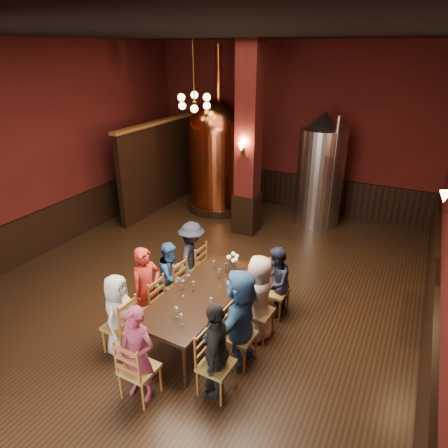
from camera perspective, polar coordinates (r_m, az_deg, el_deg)
The scene contains 39 objects.
room at distance 6.98m, azimuth -3.53°, elevation 6.70°, with size 10.00×10.02×4.50m.
wainscot_right at distance 6.92m, azimuth 27.36°, elevation -12.62°, with size 0.08×9.90×1.00m, color black.
wainscot_back at distance 11.86m, azimuth 8.84°, elevation 4.92°, with size 7.90×0.08×1.00m, color black.
wainscot_left at distance 10.08m, azimuth -23.13°, elevation -0.31°, with size 0.08×9.90×1.00m, color black.
column at distance 9.53m, azimuth 3.50°, elevation 11.42°, with size 0.58×0.58×4.50m, color #48110F.
partition at distance 11.54m, azimuth -9.24°, elevation 8.01°, with size 0.22×3.50×2.40m, color black.
pendant_cluster at distance 10.15m, azimuth -4.26°, elevation 17.04°, with size 0.90×0.90×1.70m, color #A57226, non-canonical shape.
sconce_column at distance 9.28m, azimuth 2.74°, elevation 10.76°, with size 0.20×0.20×0.36m, color black, non-canonical shape.
dining_table at distance 6.49m, azimuth -3.17°, elevation -10.12°, with size 1.10×2.44×0.75m.
chair_0 at distance 6.44m, azimuth -14.66°, elevation -13.77°, with size 0.46×0.46×0.92m, color brown, non-canonical shape.
person_0 at distance 6.33m, azimuth -14.85°, elevation -12.37°, with size 0.64×0.42×1.31m, color #BCBCBC.
chair_1 at distance 6.83m, azimuth -10.79°, elevation -10.93°, with size 0.46×0.46×0.92m, color brown, non-canonical shape.
person_1 at distance 6.68m, azimuth -10.97°, elevation -9.05°, with size 0.53×0.35×1.45m, color maroon.
chair_2 at distance 7.25m, azimuth -7.46°, elevation -8.41°, with size 0.46×0.46×0.92m, color brown, non-canonical shape.
person_2 at distance 7.16m, azimuth -7.54°, elevation -7.25°, with size 0.61×0.30×1.26m, color #2A508C.
chair_3 at distance 7.71m, azimuth -4.51°, elevation -6.13°, with size 0.46×0.46×0.92m, color brown, non-canonical shape.
person_3 at distance 7.60m, azimuth -4.57°, elevation -4.63°, with size 0.89×0.51×1.38m, color black.
chair_4 at distance 5.61m, azimuth -1.11°, elevation -19.48°, with size 0.46×0.46×0.92m, color brown, non-canonical shape.
person_4 at distance 5.44m, azimuth -1.13°, elevation -17.53°, with size 0.84×0.35×1.43m, color black.
chair_5 at distance 6.05m, azimuth 2.23°, elevation -15.66°, with size 0.46×0.46×0.92m, color brown, non-canonical shape.
person_5 at distance 5.86m, azimuth 2.28°, elevation -13.30°, with size 1.44×0.46×1.55m, color #33639B.
chair_6 at distance 6.53m, azimuth 4.95°, elevation -12.39°, with size 0.46×0.46×0.92m, color brown, non-canonical shape.
person_6 at distance 6.37m, azimuth 5.04°, elevation -10.50°, with size 0.71×0.46×1.44m, color #B4A59E.
chair_7 at distance 7.04m, azimuth 7.27°, elevation -9.51°, with size 0.46×0.46×0.92m, color brown, non-canonical shape.
person_7 at distance 6.93m, azimuth 7.35°, elevation -8.23°, with size 0.63×0.31×1.29m, color #1D223B.
chair_8 at distance 5.68m, azimuth -12.00°, elevation -19.53°, with size 0.46×0.46×0.92m, color brown, non-canonical shape.
person_8 at distance 5.52m, azimuth -12.22°, elevation -17.74°, with size 0.51×0.33×1.39m, color #842C4A.
copper_kettle at distance 11.27m, azimuth -0.69°, elevation 10.04°, with size 1.86×1.86×4.39m.
steel_vessel at distance 10.57m, azimuth 13.61°, elevation 7.53°, with size 1.22×1.22×2.88m.
rose_vase at distance 6.84m, azimuth 1.20°, elevation -5.14°, with size 0.22×0.22×0.37m.
wine_glass_0 at distance 7.00m, azimuth -1.45°, elevation -5.90°, with size 0.07×0.07×0.17m, color white, non-canonical shape.
wine_glass_1 at distance 6.75m, azimuth -0.74°, elevation -7.10°, with size 0.07×0.07×0.17m, color white, non-canonical shape.
wine_glass_2 at distance 6.48m, azimuth -5.96°, elevation -8.68°, with size 0.07×0.07×0.17m, color white, non-canonical shape.
wine_glass_3 at distance 6.61m, azimuth -5.12°, elevation -7.92°, with size 0.07×0.07×0.17m, color white, non-canonical shape.
wine_glass_4 at distance 5.76m, azimuth -6.12°, elevation -13.43°, with size 0.07×0.07×0.17m, color white, non-canonical shape.
wine_glass_5 at distance 6.92m, azimuth 0.20°, elevation -6.26°, with size 0.07×0.07×0.17m, color white, non-canonical shape.
wine_glass_6 at distance 6.05m, azimuth -1.93°, elevation -11.20°, with size 0.07×0.07×0.17m, color white, non-canonical shape.
wine_glass_7 at distance 6.43m, azimuth -4.46°, elevation -8.90°, with size 0.07×0.07×0.17m, color white, non-canonical shape.
wine_glass_8 at distance 5.90m, azimuth -6.80°, elevation -12.42°, with size 0.07×0.07×0.17m, color white, non-canonical shape.
Camera 1 is at (3.39, -5.74, 4.32)m, focal length 32.00 mm.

